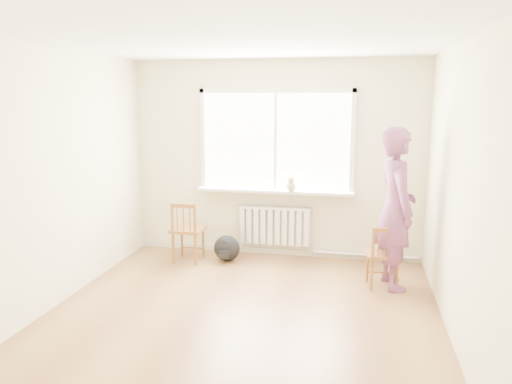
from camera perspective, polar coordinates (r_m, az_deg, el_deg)
The scene contains 13 objects.
floor at distance 5.11m, azimuth -2.06°, elevation -14.64°, with size 4.50×4.50×0.00m, color olive.
ceiling at distance 4.64m, azimuth -2.29°, elevation 17.06°, with size 4.50×4.50×0.00m, color white.
back_wall at distance 6.87m, azimuth 2.30°, elevation 3.74°, with size 4.00×0.01×2.70m, color beige.
window at distance 6.82m, azimuth 2.28°, elevation 6.32°, with size 2.12×0.05×1.42m.
windowsill at distance 6.83m, azimuth 2.12°, elevation 0.13°, with size 2.15×0.22×0.04m, color white.
radiator at distance 6.95m, azimuth 2.12°, elevation -3.82°, with size 1.00×0.12×0.55m.
heating_pipe at distance 7.00m, azimuth 12.36°, elevation -7.04°, with size 0.04×0.04×1.40m, color silver.
baseboard at distance 7.14m, azimuth 2.20°, elevation -6.77°, with size 4.00×0.03×0.08m, color beige.
chair_left at distance 6.76m, azimuth -7.91°, elevation -4.54°, with size 0.42×0.40×0.83m.
chair_right at distance 5.99m, azimuth 14.31°, elevation -7.18°, with size 0.42×0.41×0.75m.
person at distance 5.94m, azimuth 15.67°, elevation -1.84°, with size 0.68×0.45×1.87m, color #C9434D.
cat at distance 6.69m, azimuth 4.11°, elevation 0.93°, with size 0.17×0.37×0.25m.
backpack at distance 6.81m, azimuth -3.35°, elevation -6.44°, with size 0.36×0.27×0.36m, color black.
Camera 1 is at (1.10, -4.48, 2.19)m, focal length 35.00 mm.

